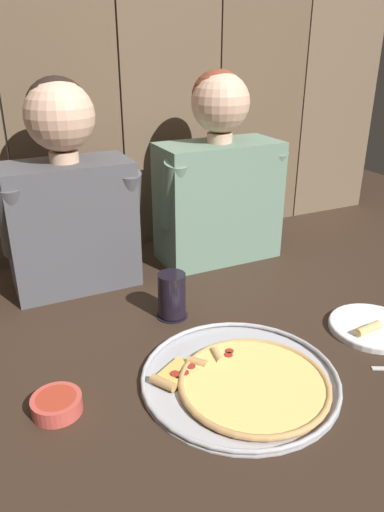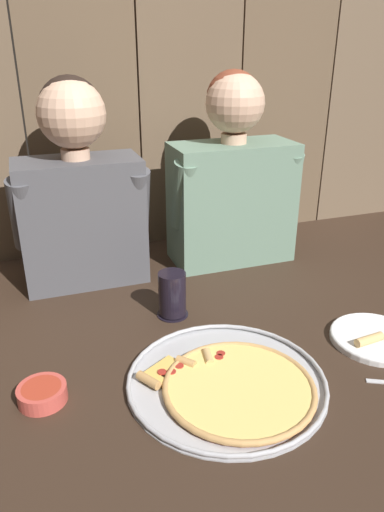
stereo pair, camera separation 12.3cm
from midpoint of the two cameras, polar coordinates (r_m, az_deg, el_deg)
name	(u,v)px [view 2 (the right image)]	position (r m, az deg, el deg)	size (l,w,h in m)	color
ground_plane	(208,335)	(1.24, 4.83, -9.43)	(3.20, 3.20, 0.00)	#332319
pizza_tray	(230,383)	(1.08, 7.95, -14.77)	(0.44, 0.44, 0.03)	#B2B2B7
dinner_plate	(375,338)	(1.31, 23.45, -8.98)	(0.22, 0.22, 0.03)	white
drinking_glass	(172,295)	(1.29, 0.38, -4.67)	(0.09, 0.09, 0.13)	black
dipping_bowl	(42,393)	(1.06, -14.09, -15.59)	(0.10, 0.10, 0.03)	#CC4C42
diner_left	(79,190)	(1.43, -10.85, 7.70)	(0.39, 0.20, 0.60)	#4C4C51
diner_right	(232,178)	(1.57, 7.08, 9.07)	(0.43, 0.20, 0.61)	slate
wooden_backdrop_wall	(137,73)	(1.66, -4.32, 20.85)	(2.19, 0.03, 1.18)	brown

